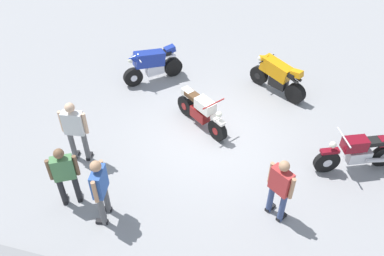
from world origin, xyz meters
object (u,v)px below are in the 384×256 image
object	(u,v)px
person_in_white_shirt	(75,128)
person_in_blue_shirt	(100,187)
motorcycle_cream_vintage	(201,112)
motorcycle_blue_sportbike	(152,64)
motorcycle_maroon_cruiser	(358,153)
motorcycle_orange_sportbike	(278,76)
person_in_green_shirt	(65,174)
person_in_red_shirt	(280,187)

from	to	relation	value
person_in_white_shirt	person_in_blue_shirt	distance (m)	2.02
motorcycle_cream_vintage	person_in_white_shirt	xyz separation A→B (m)	(2.60, 2.01, 0.52)
motorcycle_blue_sportbike	person_in_blue_shirt	size ratio (longest dim) A/B	0.93
motorcycle_maroon_cruiser	motorcycle_orange_sportbike	distance (m)	3.50
motorcycle_maroon_cruiser	person_in_blue_shirt	size ratio (longest dim) A/B	1.16
person_in_green_shirt	motorcycle_blue_sportbike	bearing A→B (deg)	-30.51
motorcycle_maroon_cruiser	person_in_red_shirt	xyz separation A→B (m)	(1.73, 1.92, 0.42)
motorcycle_cream_vintage	person_in_white_shirt	size ratio (longest dim) A/B	0.95
motorcycle_maroon_cruiser	person_in_white_shirt	distance (m)	6.76
motorcycle_blue_sportbike	motorcycle_cream_vintage	bearing A→B (deg)	96.53
motorcycle_blue_sportbike	motorcycle_orange_sportbike	xyz separation A→B (m)	(-3.84, -0.33, 0.00)
motorcycle_maroon_cruiser	person_in_blue_shirt	world-z (taller)	person_in_blue_shirt
person_in_red_shirt	person_in_blue_shirt	xyz separation A→B (m)	(3.53, 0.98, 0.04)
motorcycle_cream_vintage	person_in_red_shirt	world-z (taller)	person_in_red_shirt
motorcycle_cream_vintage	motorcycle_blue_sportbike	bearing A→B (deg)	175.21
motorcycle_cream_vintage	motorcycle_orange_sportbike	xyz separation A→B (m)	(-1.83, -2.13, 0.11)
motorcycle_cream_vintage	motorcycle_maroon_cruiser	size ratio (longest dim) A/B	0.84
person_in_white_shirt	person_in_red_shirt	bearing A→B (deg)	-103.53
person_in_green_shirt	person_in_blue_shirt	xyz separation A→B (m)	(-0.92, 0.20, 0.06)
person_in_white_shirt	person_in_blue_shirt	world-z (taller)	person_in_white_shirt
person_in_green_shirt	person_in_white_shirt	size ratio (longest dim) A/B	0.93
person_in_blue_shirt	person_in_white_shirt	bearing A→B (deg)	-57.50
person_in_red_shirt	motorcycle_blue_sportbike	bearing A→B (deg)	80.69
motorcycle_blue_sportbike	person_in_white_shirt	world-z (taller)	person_in_white_shirt
motorcycle_maroon_cruiser	motorcycle_blue_sportbike	distance (m)	6.48
person_in_red_shirt	motorcycle_maroon_cruiser	bearing A→B (deg)	-5.90
motorcycle_cream_vintage	person_in_green_shirt	distance (m)	3.99
motorcycle_orange_sportbike	person_in_green_shirt	xyz separation A→B (m)	(4.00, 5.45, 0.32)
motorcycle_cream_vintage	person_in_blue_shirt	bearing A→B (deg)	-72.53
motorcycle_maroon_cruiser	motorcycle_blue_sportbike	xyz separation A→B (m)	(6.01, -2.41, 0.07)
motorcycle_blue_sportbike	person_in_red_shirt	world-z (taller)	person_in_red_shirt
motorcycle_maroon_cruiser	motorcycle_cream_vintage	bearing A→B (deg)	-31.57
motorcycle_cream_vintage	person_in_red_shirt	bearing A→B (deg)	-11.00
motorcycle_maroon_cruiser	person_in_red_shirt	distance (m)	2.62
person_in_white_shirt	person_in_blue_shirt	size ratio (longest dim) A/B	1.02
motorcycle_maroon_cruiser	person_in_green_shirt	world-z (taller)	person_in_green_shirt
motorcycle_orange_sportbike	person_in_red_shirt	size ratio (longest dim) A/B	1.07
motorcycle_cream_vintage	motorcycle_maroon_cruiser	distance (m)	4.05
motorcycle_cream_vintage	person_in_green_shirt	bearing A→B (deg)	-86.10
person_in_white_shirt	person_in_red_shirt	world-z (taller)	person_in_white_shirt
person_in_white_shirt	motorcycle_maroon_cruiser	bearing A→B (deg)	-85.41
motorcycle_maroon_cruiser	motorcycle_orange_sportbike	xyz separation A→B (m)	(2.18, -2.74, 0.07)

